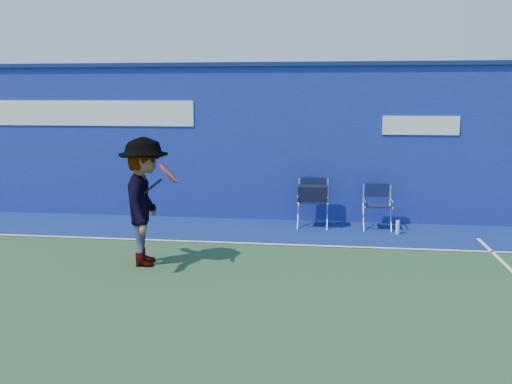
# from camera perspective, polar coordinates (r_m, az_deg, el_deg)

# --- Properties ---
(ground) EXTENTS (80.00, 80.00, 0.00)m
(ground) POSITION_cam_1_polar(r_m,az_deg,el_deg) (6.30, -10.51, -13.09)
(ground) COLOR #264728
(ground) RESTS_ON ground
(stadium_wall) EXTENTS (24.00, 0.50, 3.08)m
(stadium_wall) POSITION_cam_1_polar(r_m,az_deg,el_deg) (10.89, -2.46, 5.38)
(stadium_wall) COLOR navy
(stadium_wall) RESTS_ON ground
(out_of_bounds_strip) EXTENTS (24.00, 1.80, 0.01)m
(out_of_bounds_strip) POSITION_cam_1_polar(r_m,az_deg,el_deg) (10.07, -3.42, -3.96)
(out_of_bounds_strip) COLOR navy
(out_of_bounds_strip) RESTS_ON ground
(court_lines) EXTENTS (24.00, 12.00, 0.01)m
(court_lines) POSITION_cam_1_polar(r_m,az_deg,el_deg) (6.82, -8.96, -11.06)
(court_lines) COLOR white
(court_lines) RESTS_ON out_of_bounds_strip
(directors_chair_left) EXTENTS (0.55, 0.49, 0.91)m
(directors_chair_left) POSITION_cam_1_polar(r_m,az_deg,el_deg) (10.24, 6.00, -1.60)
(directors_chair_left) COLOR silver
(directors_chair_left) RESTS_ON ground
(directors_chair_right) EXTENTS (0.50, 0.44, 0.83)m
(directors_chair_right) POSITION_cam_1_polar(r_m,az_deg,el_deg) (10.30, 12.63, -2.42)
(directors_chair_right) COLOR silver
(directors_chair_right) RESTS_ON ground
(water_bottle) EXTENTS (0.07, 0.07, 0.25)m
(water_bottle) POSITION_cam_1_polar(r_m,az_deg,el_deg) (10.03, 14.68, -3.62)
(water_bottle) COLOR silver
(water_bottle) RESTS_ON ground
(tennis_player) EXTENTS (1.02, 1.32, 1.87)m
(tennis_player) POSITION_cam_1_polar(r_m,az_deg,el_deg) (8.02, -11.60, -1.01)
(tennis_player) COLOR #EA4738
(tennis_player) RESTS_ON ground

